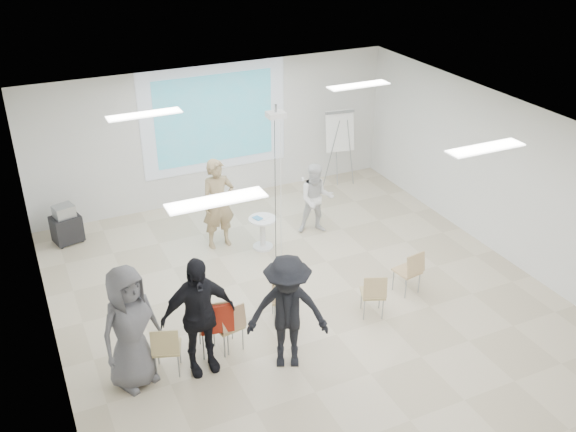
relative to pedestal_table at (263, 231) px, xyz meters
name	(u,v)px	position (x,y,z in m)	size (l,w,h in m)	color
floor	(308,304)	(-0.02, -1.99, -0.42)	(8.00, 9.00, 0.10)	beige
ceiling	(311,130)	(-0.02, -1.99, 2.68)	(8.00, 9.00, 0.10)	white
wall_back	(215,133)	(-0.02, 2.56, 1.13)	(8.00, 0.10, 3.00)	silver
wall_left	(41,283)	(-4.07, -1.99, 1.13)	(0.10, 9.00, 3.00)	silver
wall_right	(508,179)	(4.03, -1.99, 1.13)	(0.10, 9.00, 3.00)	silver
projection_halo	(215,119)	(-0.02, 2.50, 1.48)	(3.20, 0.01, 2.30)	silver
projection_image	(215,119)	(-0.02, 2.48, 1.48)	(2.60, 0.01, 1.90)	#37A7BC
pedestal_table	(263,231)	(0.00, 0.00, 0.00)	(0.68, 0.68, 0.66)	white
player_left	(218,198)	(-0.71, 0.46, 0.64)	(0.74, 0.50, 2.02)	tan
player_right	(316,195)	(1.23, 0.17, 0.44)	(0.78, 0.62, 1.61)	white
controller_left	(222,176)	(-0.53, 0.71, 0.96)	(0.04, 0.11, 0.04)	silver
controller_right	(303,179)	(1.05, 0.42, 0.72)	(0.04, 0.12, 0.04)	white
chair_far_left	(166,347)	(-2.64, -2.76, 0.12)	(0.50, 0.52, 0.83)	#CFB878
chair_left_mid	(213,322)	(-1.88, -2.60, 0.21)	(0.53, 0.56, 0.98)	tan
chair_left_inner	(230,323)	(-1.64, -2.64, 0.13)	(0.46, 0.49, 0.84)	tan
chair_center	(284,295)	(-0.62, -2.34, 0.15)	(0.52, 0.54, 0.87)	tan
chair_right_inner	(374,292)	(0.74, -2.80, 0.11)	(0.50, 0.51, 0.80)	tan
chair_right_far	(410,269)	(1.66, -2.50, 0.12)	(0.44, 0.47, 0.82)	tan
red_jacket	(217,319)	(-1.87, -2.73, 0.35)	(0.48, 0.11, 0.46)	#AD2715
laptop	(227,323)	(-1.65, -2.55, 0.08)	(0.31, 0.22, 0.02)	black
audience_left	(198,308)	(-2.17, -2.83, 0.69)	(1.23, 0.74, 2.11)	black
audience_mid	(288,306)	(-0.99, -3.26, 0.65)	(1.32, 0.72, 2.04)	black
audience_outer	(129,321)	(-3.09, -2.71, 0.68)	(1.02, 0.67, 2.09)	slate
flipchart_easel	(340,132)	(2.71, 1.91, 0.96)	(0.78, 0.60, 1.81)	gray
av_cart	(66,225)	(-3.38, 1.83, 0.00)	(0.62, 0.54, 0.79)	black
ceiling_projector	(276,122)	(0.08, -0.49, 2.32)	(0.30, 0.25, 3.00)	white
fluor_panel_nw	(144,114)	(-2.02, 0.01, 2.60)	(1.20, 0.30, 0.02)	white
fluor_panel_ne	(359,85)	(1.98, 0.01, 2.60)	(1.20, 0.30, 0.02)	white
fluor_panel_sw	(217,201)	(-2.02, -3.49, 2.60)	(1.20, 0.30, 0.02)	white
fluor_panel_se	(486,148)	(1.98, -3.49, 2.60)	(1.20, 0.30, 0.02)	white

